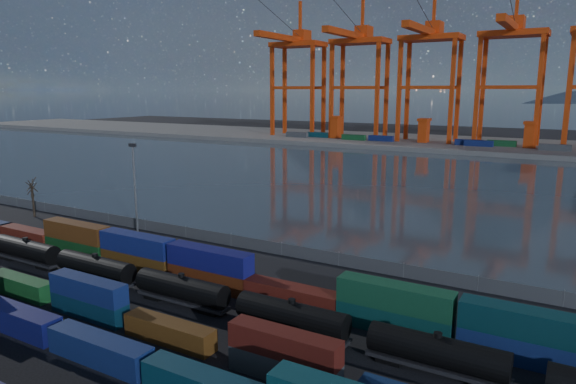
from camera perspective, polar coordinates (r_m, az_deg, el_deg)
The scene contains 13 objects.
ground at distance 62.18m, azimuth -14.40°, elevation -13.85°, with size 700.00×700.00×0.00m, color black.
harbor_water at distance 152.36m, azimuth 14.26°, elevation 1.08°, with size 700.00×700.00×0.00m, color #2E3A43.
far_quay at distance 254.09m, azimuth 20.84°, elevation 4.88°, with size 700.00×70.00×2.00m, color #514F4C.
container_row_south at distance 53.67m, azimuth -19.13°, elevation -15.94°, with size 140.46×2.49×5.31m.
container_row_mid at distance 61.62m, azimuth -18.20°, elevation -12.62°, with size 140.61×2.22×4.74m.
container_row_north at distance 69.16m, azimuth -7.88°, elevation -8.96°, with size 142.18×2.58×5.50m.
tanker_string at distance 60.65m, azimuth -6.10°, elevation -12.08°, with size 121.82×2.86×4.09m.
waterfront_fence at distance 82.58m, azimuth -0.70°, elevation -6.37°, with size 160.12×0.12×2.20m.
bare_tree at distance 118.89m, azimuth -26.50°, elevation -0.53°, with size 2.24×2.19×8.32m.
yard_light_mast at distance 97.57m, azimuth -16.66°, elevation 0.92°, with size 1.60×0.40×16.60m.
gantry_cranes at distance 248.02m, azimuth 19.51°, elevation 14.75°, with size 202.49×52.78×71.47m.
quay_containers at distance 241.68m, azimuth 17.73°, elevation 5.34°, with size 172.58×10.99×2.60m.
straddle_carriers at distance 244.09m, azimuth 19.98°, elevation 6.32°, with size 140.00×7.00×11.10m.
Camera 1 is at (40.24, -39.63, 26.01)m, focal length 32.00 mm.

